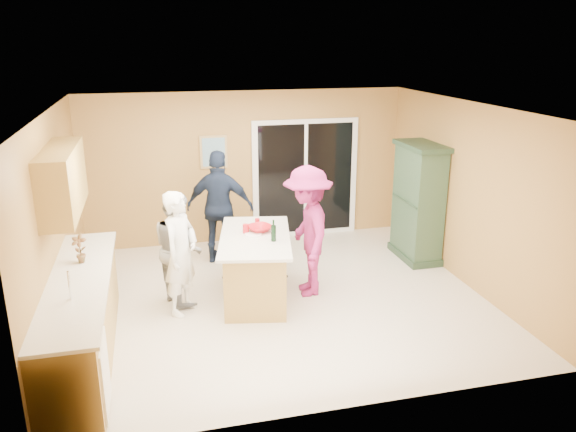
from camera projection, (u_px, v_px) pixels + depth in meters
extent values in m
plane|color=beige|center=(279.00, 298.00, 7.73)|extent=(5.50, 5.50, 0.00)
cube|color=white|center=(278.00, 108.00, 6.95)|extent=(5.50, 5.00, 0.10)
cube|color=tan|center=(246.00, 167.00, 9.65)|extent=(5.50, 0.10, 2.60)
cube|color=tan|center=(341.00, 286.00, 5.03)|extent=(5.50, 0.10, 2.60)
cube|color=tan|center=(55.00, 224.00, 6.71)|extent=(0.10, 5.00, 2.60)
cube|color=tan|center=(467.00, 195.00, 7.97)|extent=(0.10, 5.00, 2.60)
cube|color=#B38C45|center=(82.00, 320.00, 6.20)|extent=(0.60, 3.00, 0.90)
cube|color=white|center=(72.00, 380.00, 5.20)|extent=(0.62, 0.60, 0.72)
cube|color=beige|center=(78.00, 281.00, 6.07)|extent=(0.65, 3.05, 0.04)
cylinder|color=silver|center=(70.00, 285.00, 5.55)|extent=(0.02, 0.02, 0.30)
cube|color=#B38C45|center=(63.00, 181.00, 6.39)|extent=(0.35, 1.60, 0.75)
cube|color=white|center=(305.00, 178.00, 9.94)|extent=(1.90, 0.05, 2.10)
cube|color=black|center=(305.00, 179.00, 9.93)|extent=(1.70, 0.03, 1.94)
cube|color=white|center=(306.00, 179.00, 9.92)|extent=(0.06, 0.04, 1.94)
cube|color=silver|center=(314.00, 181.00, 9.96)|extent=(0.02, 0.03, 0.12)
cube|color=#A68853|center=(214.00, 152.00, 9.42)|extent=(0.46, 0.03, 0.56)
cube|color=teal|center=(214.00, 152.00, 9.41)|extent=(0.38, 0.02, 0.48)
cube|color=#B38C45|center=(256.00, 268.00, 7.65)|extent=(1.06, 1.63, 0.86)
cube|color=beige|center=(255.00, 237.00, 7.51)|extent=(1.24, 1.85, 0.04)
cube|color=black|center=(256.00, 294.00, 7.76)|extent=(0.97, 1.55, 0.10)
cube|color=#223825|center=(414.00, 254.00, 9.17)|extent=(0.52, 0.99, 0.11)
cube|color=#314A35|center=(418.00, 203.00, 8.90)|extent=(0.47, 0.93, 1.75)
cube|color=#223825|center=(422.00, 146.00, 8.63)|extent=(0.54, 1.02, 0.07)
imported|color=white|center=(181.00, 253.00, 7.13)|extent=(0.66, 0.71, 1.63)
imported|color=gray|center=(178.00, 248.00, 7.47)|extent=(0.79, 0.89, 1.52)
imported|color=#1B253D|center=(220.00, 207.00, 8.77)|extent=(1.14, 0.76, 1.80)
imported|color=#8E1F5C|center=(308.00, 231.00, 7.66)|extent=(0.78, 1.23, 1.81)
imported|color=#AF131C|center=(259.00, 228.00, 7.67)|extent=(0.43, 0.43, 0.08)
imported|color=maroon|center=(80.00, 249.00, 6.45)|extent=(0.21, 0.18, 0.34)
cylinder|color=#AF131C|center=(257.00, 222.00, 7.92)|extent=(0.08, 0.08, 0.10)
cylinder|color=#AF131C|center=(246.00, 229.00, 7.60)|extent=(0.11, 0.11, 0.12)
cylinder|color=black|center=(274.00, 233.00, 7.29)|extent=(0.07, 0.07, 0.21)
cylinder|color=black|center=(273.00, 223.00, 7.25)|extent=(0.02, 0.02, 0.08)
cylinder|color=white|center=(253.00, 234.00, 7.54)|extent=(0.29, 0.29, 0.02)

